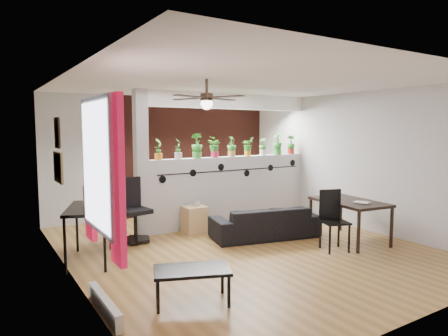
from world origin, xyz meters
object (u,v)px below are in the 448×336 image
Objects in this scene: potted_plant_8 at (291,144)px; cup at (197,203)px; potted_plant_1 at (178,148)px; folding_chair at (332,214)px; potted_plant_3 at (215,146)px; office_chair at (133,214)px; cube_shelf at (195,220)px; dining_table at (349,205)px; ceiling_fan at (207,100)px; sofa at (265,223)px; potted_plant_2 at (197,145)px; potted_plant_6 at (263,146)px; potted_plant_4 at (232,146)px; potted_plant_7 at (277,143)px; computer_desk at (89,212)px; potted_plant_0 at (158,148)px; coffee_table at (192,272)px; potted_plant_5 at (248,146)px.

cup is (-2.56, -0.34, -1.03)m from potted_plant_8.
potted_plant_1 reaches higher than folding_chair.
potted_plant_3 is 0.38× the size of office_chair.
potted_plant_8 is 2.95m from cube_shelf.
folding_chair is (-0.60, -0.18, -0.06)m from dining_table.
ceiling_fan reaches higher than sofa.
office_chair is at bearing -168.65° from potted_plant_2.
potted_plant_6 is at bearing 11.68° from cube_shelf.
office_chair is (-1.77, -0.28, -1.10)m from potted_plant_3.
potted_plant_4 is 1.82m from sofa.
potted_plant_7 is (0.40, -0.00, 0.06)m from potted_plant_6.
potted_plant_1 is 0.79m from potted_plant_3.
ceiling_fan is 1.26× the size of folding_chair.
computer_desk is (-2.07, -0.58, 0.18)m from cup.
sofa is at bearing -41.05° from potted_plant_0.
potted_plant_4 is 0.87× the size of potted_plant_7.
folding_chair is at bearing -56.68° from cup.
dining_table is at bearing -41.86° from cube_shelf.
cup is (0.05, 0.00, 0.30)m from cube_shelf.
potted_plant_7 is 0.40m from potted_plant_8.
cup is at bearing -29.73° from potted_plant_0.
dining_table is at bearing 12.48° from coffee_table.
potted_plant_7 is at bearing 0.00° from potted_plant_2.
potted_plant_6 is at bearing 180.00° from potted_plant_8.
potted_plant_0 is at bearing 150.27° from cup.
potted_plant_8 is at bearing 7.55° from cup.
potted_plant_1 is 0.22× the size of sofa.
potted_plant_7 reaches higher than potted_plant_5.
cube_shelf is (0.15, -0.34, -1.31)m from potted_plant_1.
cube_shelf is at bearing -31.94° from potted_plant_0.
potted_plant_0 is at bearing 180.00° from potted_plant_2.
potted_plant_7 reaches higher than folding_chair.
potted_plant_5 is at bearing 104.31° from dining_table.
potted_plant_3 is 2.94m from computer_desk.
dining_table reaches higher than cube_shelf.
potted_plant_4 reaches higher than potted_plant_6.
potted_plant_4 is 3.40× the size of cup.
potted_plant_5 is at bearing 13.84° from cup.
potted_plant_1 is at bearing 0.00° from potted_plant_0.
potted_plant_4 is at bearing -180.00° from potted_plant_6.
potted_plant_2 reaches higher than coffee_table.
potted_plant_1 is 1.50m from office_chair.
potted_plant_2 is 1.58m from potted_plant_6.
potted_plant_3 reaches higher than coffee_table.
potted_plant_1 reaches higher than cube_shelf.
potted_plant_3 is 1.84m from sofa.
potted_plant_4 reaches higher than office_chair.
potted_plant_5 is 0.21× the size of sofa.
potted_plant_7 is 1.15× the size of potted_plant_8.
cup is at bearing -171.09° from potted_plant_7.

